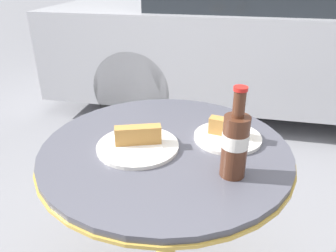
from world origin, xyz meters
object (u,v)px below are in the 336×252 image
Objects in this scene: lunch_plate_near at (138,143)px; parked_car at (291,36)px; bistro_table at (166,183)px; lunch_plate_far at (228,134)px; cola_bottle_left at (235,143)px.

lunch_plate_near is 2.55m from parked_car.
lunch_plate_near reaches higher than bistro_table.
lunch_plate_far is 2.36m from parked_car.
bistro_table is 3.15× the size of cola_bottle_left.
lunch_plate_near is at bearing -156.84° from lunch_plate_far.
lunch_plate_far is (-0.02, 0.20, -0.08)m from cola_bottle_left.
bistro_table is 0.19m from lunch_plate_near.
bistro_table is at bearing 151.26° from cola_bottle_left.
lunch_plate_far is at bearing 96.24° from cola_bottle_left.
cola_bottle_left is at bearing -83.76° from lunch_plate_far.
parked_car is (0.67, 2.40, 0.06)m from bistro_table.
parked_car reaches higher than bistro_table.
parked_car is (0.46, 2.52, -0.19)m from cola_bottle_left.
lunch_plate_near is at bearing 163.78° from cola_bottle_left.
bistro_table is 0.35m from cola_bottle_left.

